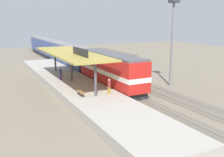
{
  "coord_description": "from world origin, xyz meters",
  "views": [
    {
      "loc": [
        -15.02,
        -32.11,
        8.62
      ],
      "look_at": [
        -1.38,
        -5.52,
        2.0
      ],
      "focal_mm": 41.2,
      "sensor_mm": 36.0,
      "label": 1
    }
  ],
  "objects": [
    {
      "name": "ground_plane",
      "position": [
        2.0,
        0.0,
        0.0
      ],
      "size": [
        120.0,
        120.0,
        0.0
      ],
      "primitive_type": "plane",
      "color": "#706656"
    },
    {
      "name": "track_near",
      "position": [
        0.0,
        0.0,
        0.03
      ],
      "size": [
        3.2,
        110.0,
        0.16
      ],
      "color": "#5F5649",
      "rests_on": "ground"
    },
    {
      "name": "track_far",
      "position": [
        4.6,
        0.0,
        0.03
      ],
      "size": [
        3.2,
        110.0,
        0.16
      ],
      "color": "#5F5649",
      "rests_on": "ground"
    },
    {
      "name": "platform",
      "position": [
        -4.6,
        0.0,
        0.45
      ],
      "size": [
        6.0,
        44.0,
        0.9
      ],
      "primitive_type": "cube",
      "color": "#9E998E",
      "rests_on": "ground"
    },
    {
      "name": "station_canopy",
      "position": [
        -4.6,
        -0.09,
        4.53
      ],
      "size": [
        5.2,
        18.0,
        4.7
      ],
      "color": "#47474C",
      "rests_on": "platform"
    },
    {
      "name": "platform_bench",
      "position": [
        -6.0,
        -7.2,
        1.34
      ],
      "size": [
        0.44,
        1.7,
        0.5
      ],
      "color": "#333338",
      "rests_on": "platform"
    },
    {
      "name": "locomotive",
      "position": [
        0.0,
        -2.32,
        2.41
      ],
      "size": [
        2.93,
        14.43,
        4.44
      ],
      "color": "#28282D",
      "rests_on": "track_near"
    },
    {
      "name": "passenger_carriage_front",
      "position": [
        0.0,
        15.68,
        2.31
      ],
      "size": [
        2.9,
        20.0,
        4.24
      ],
      "color": "#28282D",
      "rests_on": "track_near"
    },
    {
      "name": "passenger_carriage_rear",
      "position": [
        0.0,
        36.48,
        2.31
      ],
      "size": [
        2.9,
        20.0,
        4.24
      ],
      "color": "#28282D",
      "rests_on": "track_near"
    },
    {
      "name": "freight_car",
      "position": [
        4.6,
        6.29,
        1.97
      ],
      "size": [
        2.8,
        12.0,
        3.54
      ],
      "color": "#28282D",
      "rests_on": "track_far"
    },
    {
      "name": "light_mast",
      "position": [
        7.8,
        -5.14,
        8.4
      ],
      "size": [
        1.1,
        1.1,
        11.7
      ],
      "color": "slate",
      "rests_on": "ground"
    },
    {
      "name": "person_waiting",
      "position": [
        -2.91,
        5.01,
        1.85
      ],
      "size": [
        0.34,
        0.34,
        1.71
      ],
      "color": "#4C4C51",
      "rests_on": "platform"
    },
    {
      "name": "person_walking",
      "position": [
        -3.02,
        -8.04,
        1.85
      ],
      "size": [
        0.34,
        0.34,
        1.71
      ],
      "color": "olive",
      "rests_on": "platform"
    },
    {
      "name": "person_boarding",
      "position": [
        -5.68,
        1.41,
        1.85
      ],
      "size": [
        0.34,
        0.34,
        1.71
      ],
      "color": "#663375",
      "rests_on": "platform"
    }
  ]
}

